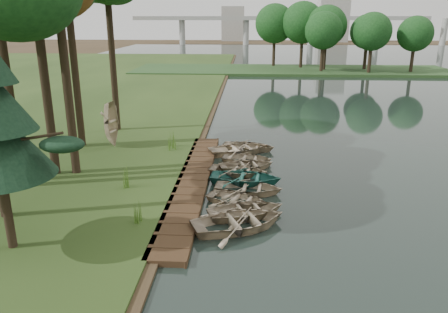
# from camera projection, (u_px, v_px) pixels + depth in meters

# --- Properties ---
(ground) EXTENTS (300.00, 300.00, 0.00)m
(ground) POSITION_uv_depth(u_px,v_px,m) (223.00, 185.00, 22.69)
(ground) COLOR #3D2F1D
(boardwalk) EXTENTS (1.60, 16.00, 0.30)m
(boardwalk) POSITION_uv_depth(u_px,v_px,m) (193.00, 182.00, 22.73)
(boardwalk) COLOR #392616
(boardwalk) RESTS_ON ground
(peninsula) EXTENTS (50.00, 14.00, 0.45)m
(peninsula) POSITION_uv_depth(u_px,v_px,m) (292.00, 70.00, 69.72)
(peninsula) COLOR #27461F
(peninsula) RESTS_ON ground
(far_trees) EXTENTS (45.60, 5.60, 8.80)m
(far_trees) POSITION_uv_depth(u_px,v_px,m) (272.00, 30.00, 68.01)
(far_trees) COLOR black
(far_trees) RESTS_ON peninsula
(bridge) EXTENTS (95.90, 4.00, 8.60)m
(bridge) POSITION_uv_depth(u_px,v_px,m) (286.00, 21.00, 133.95)
(bridge) COLOR #A5A5A0
(bridge) RESTS_ON ground
(building_a) EXTENTS (10.00, 8.00, 18.00)m
(building_a) POSITION_uv_depth(u_px,v_px,m) (333.00, 15.00, 151.41)
(building_a) COLOR #A5A5A0
(building_a) RESTS_ON ground
(building_b) EXTENTS (8.00, 8.00, 12.00)m
(building_b) POSITION_uv_depth(u_px,v_px,m) (233.00, 24.00, 158.99)
(building_b) COLOR #A5A5A0
(building_b) RESTS_ON ground
(rowboat_0) EXTENTS (4.76, 4.16, 0.82)m
(rowboat_0) POSITION_uv_depth(u_px,v_px,m) (240.00, 219.00, 17.83)
(rowboat_0) COLOR tan
(rowboat_0) RESTS_ON water
(rowboat_1) EXTENTS (4.05, 3.47, 0.71)m
(rowboat_1) POSITION_uv_depth(u_px,v_px,m) (246.00, 209.00, 18.96)
(rowboat_1) COLOR tan
(rowboat_1) RESTS_ON water
(rowboat_2) EXTENTS (3.56, 3.09, 0.62)m
(rowboat_2) POSITION_uv_depth(u_px,v_px,m) (238.00, 198.00, 20.23)
(rowboat_2) COLOR tan
(rowboat_2) RESTS_ON water
(rowboat_3) EXTENTS (3.58, 2.74, 0.69)m
(rowboat_3) POSITION_uv_depth(u_px,v_px,m) (248.00, 187.00, 21.47)
(rowboat_3) COLOR tan
(rowboat_3) RESTS_ON water
(rowboat_4) EXTENTS (3.98, 3.05, 0.77)m
(rowboat_4) POSITION_uv_depth(u_px,v_px,m) (246.00, 176.00, 22.71)
(rowboat_4) COLOR #2A7466
(rowboat_4) RESTS_ON water
(rowboat_5) EXTENTS (3.62, 2.92, 0.67)m
(rowboat_5) POSITION_uv_depth(u_px,v_px,m) (238.00, 169.00, 23.95)
(rowboat_5) COLOR tan
(rowboat_5) RESTS_ON water
(rowboat_6) EXTENTS (3.66, 3.04, 0.65)m
(rowboat_6) POSITION_uv_depth(u_px,v_px,m) (247.00, 164.00, 24.84)
(rowboat_6) COLOR tan
(rowboat_6) RESTS_ON water
(rowboat_7) EXTENTS (3.24, 2.52, 0.62)m
(rowboat_7) POSITION_uv_depth(u_px,v_px,m) (247.00, 157.00, 26.06)
(rowboat_7) COLOR tan
(rowboat_7) RESTS_ON water
(rowboat_8) EXTENTS (4.66, 4.04, 0.81)m
(rowboat_8) POSITION_uv_depth(u_px,v_px,m) (239.00, 147.00, 27.70)
(rowboat_8) COLOR tan
(rowboat_8) RESTS_ON water
(rowboat_9) EXTENTS (3.79, 3.03, 0.70)m
(rowboat_9) POSITION_uv_depth(u_px,v_px,m) (248.00, 145.00, 28.37)
(rowboat_9) COLOR tan
(rowboat_9) RESTS_ON water
(stored_rowboat) EXTENTS (3.26, 2.55, 0.61)m
(stored_rowboat) POSITION_uv_depth(u_px,v_px,m) (114.00, 142.00, 28.29)
(stored_rowboat) COLOR tan
(stored_rowboat) RESTS_ON bank
(reeds_0) EXTENTS (0.60, 0.60, 0.87)m
(reeds_0) POSITION_uv_depth(u_px,v_px,m) (138.00, 212.00, 17.89)
(reeds_0) COLOR #3F661E
(reeds_0) RESTS_ON bank
(reeds_1) EXTENTS (0.60, 0.60, 1.08)m
(reeds_1) POSITION_uv_depth(u_px,v_px,m) (128.00, 177.00, 21.53)
(reeds_1) COLOR #3F661E
(reeds_1) RESTS_ON bank
(reeds_2) EXTENTS (0.60, 0.60, 0.86)m
(reeds_2) POSITION_uv_depth(u_px,v_px,m) (172.00, 143.00, 27.64)
(reeds_2) COLOR #3F661E
(reeds_2) RESTS_ON bank
(reeds_3) EXTENTS (0.60, 0.60, 1.07)m
(reeds_3) POSITION_uv_depth(u_px,v_px,m) (171.00, 139.00, 28.29)
(reeds_3) COLOR #3F661E
(reeds_3) RESTS_ON bank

